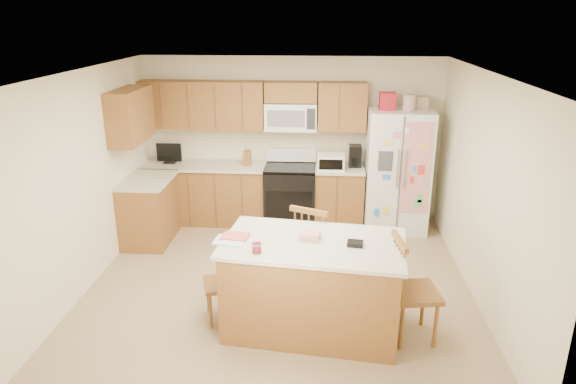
# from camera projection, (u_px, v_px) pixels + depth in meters

# --- Properties ---
(ground) EXTENTS (4.50, 4.50, 0.00)m
(ground) POSITION_uv_depth(u_px,v_px,m) (280.00, 285.00, 6.16)
(ground) COLOR #82654E
(ground) RESTS_ON ground
(room_shell) EXTENTS (4.60, 4.60, 2.52)m
(room_shell) POSITION_uv_depth(u_px,v_px,m) (279.00, 170.00, 5.69)
(room_shell) COLOR beige
(room_shell) RESTS_ON ground
(cabinetry) EXTENTS (3.36, 1.56, 2.15)m
(cabinetry) POSITION_uv_depth(u_px,v_px,m) (224.00, 168.00, 7.61)
(cabinetry) COLOR #925D25
(cabinetry) RESTS_ON ground
(stove) EXTENTS (0.76, 0.65, 1.13)m
(stove) POSITION_uv_depth(u_px,v_px,m) (290.00, 194.00, 7.83)
(stove) COLOR black
(stove) RESTS_ON ground
(refrigerator) EXTENTS (0.90, 0.79, 2.04)m
(refrigerator) POSITION_uv_depth(u_px,v_px,m) (397.00, 169.00, 7.52)
(refrigerator) COLOR white
(refrigerator) RESTS_ON ground
(island) EXTENTS (1.92, 1.23, 1.06)m
(island) POSITION_uv_depth(u_px,v_px,m) (313.00, 285.00, 5.18)
(island) COLOR #925D25
(island) RESTS_ON ground
(windsor_chair_left) EXTENTS (0.46, 0.48, 0.89)m
(windsor_chair_left) POSITION_uv_depth(u_px,v_px,m) (224.00, 283.00, 5.36)
(windsor_chair_left) COLOR #925D25
(windsor_chair_left) RESTS_ON ground
(windsor_chair_back) EXTENTS (0.61, 0.59, 1.09)m
(windsor_chair_back) POSITION_uv_depth(u_px,v_px,m) (314.00, 251.00, 5.86)
(windsor_chair_back) COLOR #925D25
(windsor_chair_back) RESTS_ON ground
(windsor_chair_right) EXTENTS (0.51, 0.53, 1.09)m
(windsor_chair_right) POSITION_uv_depth(u_px,v_px,m) (412.00, 292.00, 5.01)
(windsor_chair_right) COLOR #925D25
(windsor_chair_right) RESTS_ON ground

